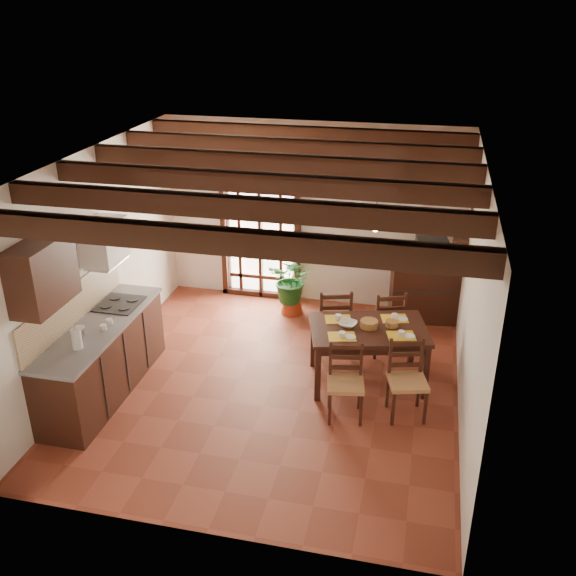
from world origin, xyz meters
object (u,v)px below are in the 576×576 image
(chair_far_left, at_px, (333,332))
(chair_near_right, at_px, (406,394))
(kitchen_counter, at_px, (102,357))
(dining_table, at_px, (368,335))
(crt_tv, at_px, (431,251))
(chair_far_right, at_px, (385,332))
(chair_near_left, at_px, (345,395))
(pendant_lamp, at_px, (376,221))
(potted_plant, at_px, (292,278))
(sideboard, at_px, (427,291))

(chair_far_left, bearing_deg, chair_near_right, 114.13)
(chair_near_right, distance_m, chair_far_left, 1.59)
(kitchen_counter, bearing_deg, dining_table, 16.74)
(chair_far_left, relative_size, crt_tv, 2.01)
(dining_table, xyz_separation_m, chair_near_right, (0.52, -0.61, -0.38))
(crt_tv, bearing_deg, chair_far_right, -123.01)
(chair_near_left, relative_size, crt_tv, 1.81)
(chair_near_left, bearing_deg, chair_far_right, 68.29)
(chair_far_left, height_order, pendant_lamp, pendant_lamp)
(kitchen_counter, relative_size, crt_tv, 4.63)
(dining_table, bearing_deg, kitchen_counter, -177.68)
(potted_plant, bearing_deg, chair_far_left, -52.37)
(kitchen_counter, relative_size, sideboard, 2.13)
(potted_plant, bearing_deg, kitchen_counter, -124.50)
(chair_near_left, distance_m, sideboard, 2.81)
(chair_far_left, relative_size, potted_plant, 0.51)
(sideboard, relative_size, crt_tv, 2.17)
(chair_near_left, distance_m, pendant_lamp, 2.01)
(sideboard, bearing_deg, pendant_lamp, -119.60)
(potted_plant, height_order, pendant_lamp, pendant_lamp)
(chair_near_left, xyz_separation_m, sideboard, (0.83, 2.68, 0.17))
(kitchen_counter, xyz_separation_m, chair_near_left, (2.92, 0.14, -0.20))
(crt_tv, distance_m, potted_plant, 2.07)
(chair_far_right, bearing_deg, chair_near_right, 82.28)
(dining_table, height_order, chair_near_right, chair_near_right)
(potted_plant, bearing_deg, sideboard, 7.50)
(dining_table, bearing_deg, chair_near_left, -115.97)
(chair_near_left, bearing_deg, kitchen_counter, 172.77)
(chair_near_right, xyz_separation_m, sideboard, (0.15, 2.51, 0.16))
(chair_far_right, xyz_separation_m, crt_tv, (0.51, 1.11, 0.79))
(kitchen_counter, distance_m, potted_plant, 3.11)
(sideboard, height_order, pendant_lamp, pendant_lamp)
(chair_near_left, xyz_separation_m, chair_far_left, (-0.36, 1.39, 0.03))
(crt_tv, bearing_deg, chair_near_right, -101.99)
(kitchen_counter, xyz_separation_m, sideboard, (3.75, 2.83, -0.02))
(chair_far_left, distance_m, crt_tv, 1.92)
(chair_near_left, distance_m, chair_far_left, 1.43)
(potted_plant, bearing_deg, chair_near_left, -64.52)
(sideboard, relative_size, pendant_lamp, 1.25)
(pendant_lamp, bearing_deg, chair_far_left, 135.62)
(crt_tv, bearing_deg, dining_table, -117.98)
(chair_far_left, bearing_deg, sideboard, -148.86)
(kitchen_counter, height_order, crt_tv, kitchen_counter)
(chair_near_right, bearing_deg, crt_tv, 71.31)
(kitchen_counter, distance_m, dining_table, 3.22)
(kitchen_counter, relative_size, pendant_lamp, 2.66)
(kitchen_counter, height_order, chair_far_left, kitchen_counter)
(chair_near_left, height_order, chair_far_left, chair_far_left)
(dining_table, relative_size, chair_near_left, 1.79)
(chair_near_right, height_order, chair_far_right, chair_far_right)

